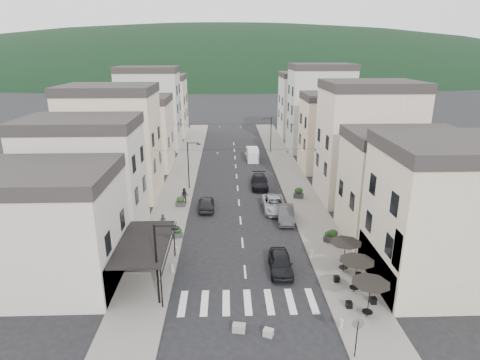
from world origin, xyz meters
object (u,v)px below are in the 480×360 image
object	(u,v)px
pedestrian_b	(185,196)
parked_car_a	(281,263)
parked_car_c	(274,204)
pedestrian_a	(163,222)
parked_car_e	(206,203)
parked_car_b	(286,214)
parked_car_d	(260,182)
delivery_van	(253,154)

from	to	relation	value
pedestrian_b	parked_car_a	bearing A→B (deg)	-60.25
parked_car_c	pedestrian_b	xyz separation A→B (m)	(-9.87, 2.11, 0.30)
pedestrian_a	parked_car_e	bearing A→B (deg)	61.88
parked_car_a	pedestrian_b	xyz separation A→B (m)	(-8.91, 14.65, 0.29)
parked_car_b	parked_car_e	world-z (taller)	parked_car_b
pedestrian_a	pedestrian_b	world-z (taller)	pedestrian_b
parked_car_b	parked_car_c	world-z (taller)	parked_car_b
parked_car_d	pedestrian_b	world-z (taller)	pedestrian_b
parked_car_b	parked_car_d	size ratio (longest dim) A/B	0.90
parked_car_a	parked_car_e	xyz separation A→B (m)	(-6.42, 13.07, -0.02)
parked_car_c	parked_car_d	size ratio (longest dim) A/B	1.04
delivery_van	parked_car_a	bearing A→B (deg)	-90.58
parked_car_a	parked_car_b	size ratio (longest dim) A/B	0.95
parked_car_a	parked_car_d	size ratio (longest dim) A/B	0.85
parked_car_b	pedestrian_b	bearing A→B (deg)	160.19
parked_car_c	delivery_van	bearing A→B (deg)	91.69
parked_car_a	parked_car_e	bearing A→B (deg)	117.32
parked_car_a	parked_car_c	xyz separation A→B (m)	(0.96, 12.53, -0.00)
parked_car_c	pedestrian_a	xyz separation A→B (m)	(-11.30, -4.70, 0.16)
parked_car_b	pedestrian_a	world-z (taller)	pedestrian_a
parked_car_a	parked_car_c	distance (m)	12.57
parked_car_c	delivery_van	size ratio (longest dim) A/B	1.22
delivery_van	pedestrian_a	bearing A→B (deg)	-112.70
parked_car_c	pedestrian_a	world-z (taller)	pedestrian_a
parked_car_a	parked_car_b	world-z (taller)	parked_car_b
parked_car_d	parked_car_a	bearing A→B (deg)	-87.86
parked_car_e	delivery_van	xyz separation A→B (m)	(6.36, 20.21, 0.29)
delivery_van	pedestrian_b	size ratio (longest dim) A/B	2.37
parked_car_d	parked_car_e	world-z (taller)	parked_car_d
parked_car_e	pedestrian_b	size ratio (longest dim) A/B	2.32
parked_car_e	delivery_van	bearing A→B (deg)	-109.51
pedestrian_b	delivery_van	bearing A→B (deg)	63.03
parked_car_a	parked_car_b	xyz separation A→B (m)	(1.80, 9.69, 0.01)
parked_car_b	delivery_van	size ratio (longest dim) A/B	1.05
parked_car_b	pedestrian_a	size ratio (longest dim) A/B	2.93
parked_car_a	parked_car_e	world-z (taller)	parked_car_a
parked_car_d	parked_car_e	distance (m)	9.65
delivery_van	pedestrian_a	size ratio (longest dim) A/B	2.79
parked_car_b	parked_car_c	distance (m)	2.96
parked_car_a	pedestrian_b	distance (m)	17.15
parked_car_b	parked_car_d	world-z (taller)	parked_car_b
parked_car_d	delivery_van	bearing A→B (deg)	92.41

